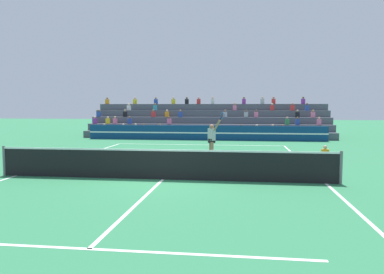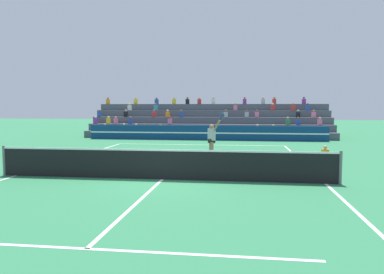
# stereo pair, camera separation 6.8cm
# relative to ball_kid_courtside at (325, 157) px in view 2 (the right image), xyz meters

# --- Properties ---
(ground_plane) EXTENTS (120.00, 120.00, 0.00)m
(ground_plane) POSITION_rel_ball_kid_courtside_xyz_m (-6.37, -4.29, -0.33)
(ground_plane) COLOR #2D7A4C
(court_lines) EXTENTS (11.10, 23.90, 0.01)m
(court_lines) POSITION_rel_ball_kid_courtside_xyz_m (-6.37, -4.29, -0.33)
(court_lines) COLOR white
(court_lines) RESTS_ON ground
(tennis_net) EXTENTS (12.00, 0.10, 1.10)m
(tennis_net) POSITION_rel_ball_kid_courtside_xyz_m (-6.37, -4.29, 0.21)
(tennis_net) COLOR slate
(tennis_net) RESTS_ON ground
(sponsor_banner_wall) EXTENTS (18.00, 0.26, 1.10)m
(sponsor_banner_wall) POSITION_rel_ball_kid_courtside_xyz_m (-6.37, 11.12, 0.22)
(sponsor_banner_wall) COLOR navy
(sponsor_banner_wall) RESTS_ON ground
(bleacher_stand) EXTENTS (19.93, 4.75, 3.38)m
(bleacher_stand) POSITION_rel_ball_kid_courtside_xyz_m (-6.38, 14.92, 0.69)
(bleacher_stand) COLOR #4C515B
(bleacher_stand) RESTS_ON ground
(ball_kid_courtside) EXTENTS (0.30, 0.36, 0.84)m
(ball_kid_courtside) POSITION_rel_ball_kid_courtside_xyz_m (0.00, 0.00, 0.00)
(ball_kid_courtside) COLOR black
(ball_kid_courtside) RESTS_ON ground
(tennis_player) EXTENTS (0.88, 1.01, 2.35)m
(tennis_player) POSITION_rel_ball_kid_courtside_xyz_m (-5.02, 0.43, 0.65)
(tennis_player) COLOR #9E7051
(tennis_player) RESTS_ON ground
(tennis_ball) EXTENTS (0.07, 0.07, 0.07)m
(tennis_ball) POSITION_rel_ball_kid_courtside_xyz_m (-5.91, -1.48, -0.30)
(tennis_ball) COLOR #C6DB33
(tennis_ball) RESTS_ON ground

